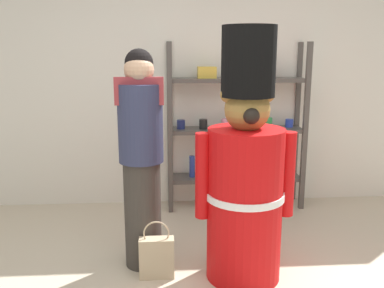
{
  "coord_description": "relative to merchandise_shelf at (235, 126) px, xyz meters",
  "views": [
    {
      "loc": [
        -0.27,
        -2.38,
        1.67
      ],
      "look_at": [
        -0.06,
        0.62,
        1.0
      ],
      "focal_mm": 39.6,
      "sensor_mm": 36.0,
      "label": 1
    }
  ],
  "objects": [
    {
      "name": "merchandise_shelf",
      "position": [
        0.0,
        0.0,
        0.0
      ],
      "size": [
        1.45,
        0.35,
        1.75
      ],
      "color": "#4C4742",
      "rests_on": "ground_plane"
    },
    {
      "name": "shopping_bag",
      "position": [
        -0.82,
        -1.46,
        -0.71
      ],
      "size": [
        0.26,
        0.1,
        0.45
      ],
      "color": "#C1AD89",
      "rests_on": "ground_plane"
    },
    {
      "name": "person_shopper",
      "position": [
        -0.93,
        -1.25,
        0.0
      ],
      "size": [
        0.35,
        0.34,
        1.68
      ],
      "color": "#38332D",
      "rests_on": "ground_plane"
    },
    {
      "name": "back_wall",
      "position": [
        -0.5,
        0.22,
        0.42
      ],
      "size": [
        6.4,
        0.12,
        2.6
      ],
      "primitive_type": "cube",
      "color": "silver",
      "rests_on": "ground_plane"
    },
    {
      "name": "teddy_bear_guard",
      "position": [
        -0.18,
        -1.48,
        -0.1
      ],
      "size": [
        0.72,
        0.57,
        1.83
      ],
      "color": "red",
      "rests_on": "ground_plane"
    }
  ]
}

